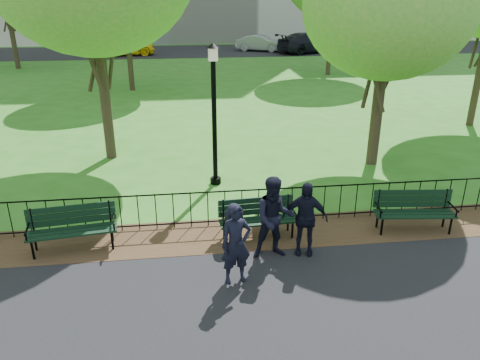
{
  "coord_description": "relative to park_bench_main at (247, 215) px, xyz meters",
  "views": [
    {
      "loc": [
        -1.5,
        -7.85,
        5.25
      ],
      "look_at": [
        -0.31,
        1.5,
        1.35
      ],
      "focal_mm": 35.0,
      "sensor_mm": 36.0,
      "label": 1
    }
  ],
  "objects": [
    {
      "name": "taxi",
      "position": [
        -5.75,
        31.46,
        0.24
      ],
      "size": [
        5.1,
        2.51,
        1.68
      ],
      "primitive_type": "imported",
      "rotation": [
        0.0,
        0.0,
        1.68
      ],
      "color": "yellow",
      "rests_on": "far_street"
    },
    {
      "name": "park_bench_left_a",
      "position": [
        -3.75,
        0.09,
        -0.02
      ],
      "size": [
        1.89,
        0.8,
        1.04
      ],
      "rotation": [
        0.0,
        0.0,
        0.13
      ],
      "color": "black",
      "rests_on": "ground"
    },
    {
      "name": "dirt_strip",
      "position": [
        0.19,
        0.22,
        -0.6
      ],
      "size": [
        60.0,
        1.6,
        0.01
      ],
      "primitive_type": "cube",
      "color": "#332215",
      "rests_on": "ground"
    },
    {
      "name": "iron_fence",
      "position": [
        0.19,
        0.72,
        -0.11
      ],
      "size": [
        24.06,
        0.06,
        1.0
      ],
      "color": "black",
      "rests_on": "ground"
    },
    {
      "name": "tree_near_e",
      "position": [
        4.67,
        4.36,
        4.13
      ],
      "size": [
        4.91,
        4.91,
        6.85
      ],
      "color": "#2D2116",
      "rests_on": "ground"
    },
    {
      "name": "person_right",
      "position": [
        1.12,
        -0.72,
        0.2
      ],
      "size": [
        1.01,
        0.6,
        1.61
      ],
      "primitive_type": "imported",
      "rotation": [
        0.0,
        0.0,
        -0.24
      ],
      "color": "black",
      "rests_on": "asphalt_path"
    },
    {
      "name": "park_bench_right_a",
      "position": [
        3.88,
        -0.02,
        -0.03
      ],
      "size": [
        1.85,
        0.75,
        1.02
      ],
      "rotation": [
        0.0,
        0.0,
        -0.11
      ],
      "color": "black",
      "rests_on": "ground"
    },
    {
      "name": "ground",
      "position": [
        0.19,
        -1.28,
        -0.61
      ],
      "size": [
        120.0,
        120.0,
        0.0
      ],
      "primitive_type": "plane",
      "color": "#2E6B1C"
    },
    {
      "name": "lamppost",
      "position": [
        -0.43,
        3.32,
        1.52
      ],
      "size": [
        0.35,
        0.35,
        3.93
      ],
      "color": "black",
      "rests_on": "ground"
    },
    {
      "name": "person_left",
      "position": [
        -0.42,
        -1.58,
        0.2
      ],
      "size": [
        0.65,
        0.49,
        1.61
      ],
      "primitive_type": "imported",
      "rotation": [
        0.0,
        0.0,
        0.2
      ],
      "color": "black",
      "rests_on": "asphalt_path"
    },
    {
      "name": "sedan_silver",
      "position": [
        5.83,
        32.88,
        0.09
      ],
      "size": [
        4.42,
        3.08,
        1.38
      ],
      "primitive_type": "imported",
      "rotation": [
        0.0,
        0.0,
        1.14
      ],
      "color": "#96999C",
      "rests_on": "far_street"
    },
    {
      "name": "park_bench_main",
      "position": [
        0.0,
        0.0,
        0.0
      ],
      "size": [
        1.75,
        0.65,
        0.98
      ],
      "rotation": [
        0.0,
        0.0,
        0.07
      ],
      "color": "black",
      "rests_on": "ground"
    },
    {
      "name": "person_mid",
      "position": [
        0.47,
        -0.78,
        0.28
      ],
      "size": [
        0.86,
        0.46,
        1.77
      ],
      "primitive_type": "imported",
      "rotation": [
        0.0,
        0.0,
        0.01
      ],
      "color": "black",
      "rests_on": "asphalt_path"
    },
    {
      "name": "far_street",
      "position": [
        0.19,
        33.72,
        -0.61
      ],
      "size": [
        70.0,
        9.0,
        0.01
      ],
      "primitive_type": "cube",
      "color": "black",
      "rests_on": "ground"
    },
    {
      "name": "sedan_dark",
      "position": [
        9.78,
        31.24,
        0.24
      ],
      "size": [
        6.24,
        4.4,
        1.68
      ],
      "primitive_type": "imported",
      "rotation": [
        0.0,
        0.0,
        1.97
      ],
      "color": "black",
      "rests_on": "far_street"
    }
  ]
}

